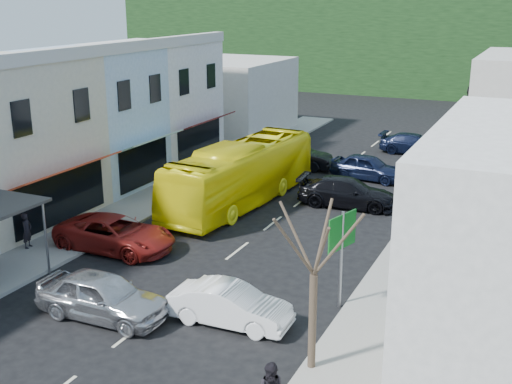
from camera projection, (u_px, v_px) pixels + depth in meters
name	position (u px, v px, depth m)	size (l,w,h in m)	color
ground	(192.00, 286.00, 25.19)	(120.00, 120.00, 0.00)	black
sidewalk_left	(167.00, 193.00, 36.86)	(3.00, 52.00, 0.15)	gray
sidewalk_right	(432.00, 231.00, 30.85)	(3.00, 52.00, 0.15)	gray
shopfront_row	(30.00, 135.00, 33.37)	(8.25, 30.00, 8.00)	beige
distant_block_left	(230.00, 97.00, 52.57)	(8.00, 10.00, 6.00)	#B7B2A8
hillside	(443.00, 31.00, 80.33)	(80.00, 26.00, 14.00)	black
bus	(241.00, 176.00, 34.76)	(2.50, 11.60, 3.10)	yellow
car_silver	(103.00, 299.00, 22.54)	(1.80, 4.40, 1.40)	#B9B9BE
car_white	(230.00, 305.00, 22.09)	(1.80, 4.40, 1.40)	white
car_red	(115.00, 235.00, 28.58)	(1.90, 4.60, 1.40)	maroon
car_black_near	(347.00, 194.00, 34.58)	(1.84, 4.50, 1.40)	black
car_navy_mid	(368.00, 168.00, 39.66)	(1.80, 4.40, 1.40)	black
car_black_far	(295.00, 158.00, 42.25)	(1.80, 4.40, 1.40)	black
car_navy_far	(415.00, 145.00, 46.09)	(1.84, 4.50, 1.40)	black
pedestrian_left	(27.00, 229.00, 28.42)	(0.60, 0.40, 1.70)	black
direction_sign	(341.00, 260.00, 22.95)	(0.64, 1.64, 3.68)	#0C5A17
street_tree	(314.00, 275.00, 18.57)	(2.04, 2.04, 6.35)	#362A1F
traffic_signal	(466.00, 117.00, 48.17)	(0.68, 0.99, 4.49)	black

